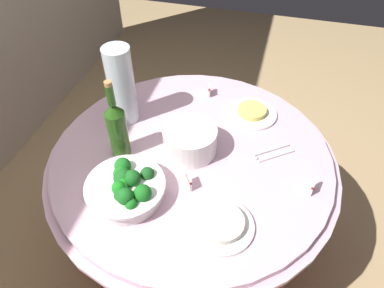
# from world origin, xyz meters

# --- Properties ---
(ground_plane) EXTENTS (6.00, 6.00, 0.00)m
(ground_plane) POSITION_xyz_m (0.00, 0.00, 0.00)
(ground_plane) COLOR tan
(buffet_table) EXTENTS (1.16, 1.16, 0.74)m
(buffet_table) POSITION_xyz_m (0.00, 0.00, 0.38)
(buffet_table) COLOR maroon
(buffet_table) RESTS_ON ground_plane
(broccoli_bowl) EXTENTS (0.28, 0.28, 0.11)m
(broccoli_bowl) POSITION_xyz_m (-0.26, 0.16, 0.79)
(broccoli_bowl) COLOR white
(broccoli_bowl) RESTS_ON buffet_table
(plate_stack) EXTENTS (0.21, 0.21, 0.11)m
(plate_stack) POSITION_xyz_m (0.01, 0.01, 0.80)
(plate_stack) COLOR white
(plate_stack) RESTS_ON buffet_table
(wine_bottle) EXTENTS (0.07, 0.07, 0.34)m
(wine_bottle) POSITION_xyz_m (-0.07, 0.27, 0.87)
(wine_bottle) COLOR #254F15
(wine_bottle) RESTS_ON buffet_table
(decorative_fruit_vase) EXTENTS (0.11, 0.11, 0.34)m
(decorative_fruit_vase) POSITION_xyz_m (0.13, 0.33, 0.89)
(decorative_fruit_vase) COLOR silver
(decorative_fruit_vase) RESTS_ON buffet_table
(serving_tongs) EXTENTS (0.13, 0.15, 0.01)m
(serving_tongs) POSITION_xyz_m (0.08, -0.31, 0.74)
(serving_tongs) COLOR silver
(serving_tongs) RESTS_ON buffet_table
(food_plate_rice) EXTENTS (0.22, 0.22, 0.04)m
(food_plate_rice) POSITION_xyz_m (-0.30, -0.18, 0.76)
(food_plate_rice) COLOR white
(food_plate_rice) RESTS_ON buffet_table
(food_plate_noodles) EXTENTS (0.22, 0.22, 0.03)m
(food_plate_noodles) POSITION_xyz_m (0.30, -0.19, 0.75)
(food_plate_noodles) COLOR white
(food_plate_noodles) RESTS_ON buffet_table
(label_placard_front) EXTENTS (0.05, 0.02, 0.05)m
(label_placard_front) POSITION_xyz_m (-0.07, -0.46, 0.77)
(label_placard_front) COLOR white
(label_placard_front) RESTS_ON buffet_table
(label_placard_mid) EXTENTS (0.05, 0.02, 0.05)m
(label_placard_mid) POSITION_xyz_m (0.39, 0.02, 0.77)
(label_placard_mid) COLOR white
(label_placard_mid) RESTS_ON buffet_table
(label_placard_rear) EXTENTS (0.05, 0.03, 0.05)m
(label_placard_rear) POSITION_xyz_m (-0.17, -0.03, 0.77)
(label_placard_rear) COLOR white
(label_placard_rear) RESTS_ON buffet_table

